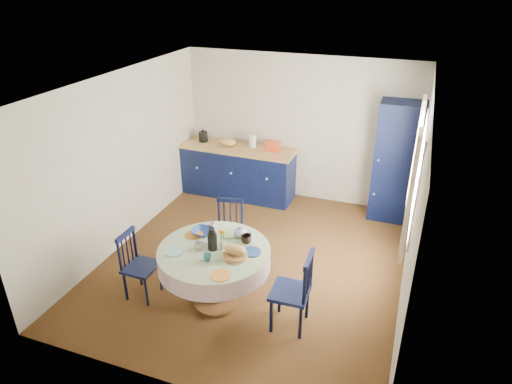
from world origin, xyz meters
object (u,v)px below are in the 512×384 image
chair_left (138,265)px  mug_b (207,257)px  chair_right (294,291)px  mug_c (246,239)px  dining_table (215,258)px  chair_far (229,231)px  kitchen_counter (238,171)px  cobalt_bowl (203,232)px  pantry_cabinet (396,162)px  mug_a (198,246)px  mug_d (212,226)px

chair_left → mug_b: (1.00, -0.08, 0.39)m
chair_right → mug_c: bearing=-115.4°
dining_table → chair_far: dining_table is taller
kitchen_counter → cobalt_bowl: (0.61, -2.64, 0.36)m
pantry_cabinet → mug_a: (-1.95, -3.05, -0.13)m
chair_far → mug_b: chair_far is taller
mug_c → chair_left: bearing=-162.3°
cobalt_bowl → pantry_cabinet: bearing=53.2°
chair_left → chair_far: bearing=-33.4°
mug_c → mug_d: size_ratio=1.43×
mug_a → chair_left: bearing=-173.0°
pantry_cabinet → cobalt_bowl: bearing=-127.4°
dining_table → mug_c: bearing=40.7°
kitchen_counter → chair_right: size_ratio=2.10×
chair_far → cobalt_bowl: 0.79m
mug_a → cobalt_bowl: bearing=108.0°
pantry_cabinet → mug_b: bearing=-119.0°
kitchen_counter → dining_table: (0.89, -2.90, 0.20)m
dining_table → cobalt_bowl: dining_table is taller
pantry_cabinet → mug_d: bearing=-128.2°
chair_far → pantry_cabinet: bearing=33.5°
dining_table → mug_c: (0.30, 0.25, 0.18)m
kitchen_counter → cobalt_bowl: bearing=-76.1°
chair_right → cobalt_bowl: 1.33m
mug_b → mug_d: 0.69m
kitchen_counter → mug_d: size_ratio=22.09×
mug_a → cobalt_bowl: size_ratio=0.42×
mug_a → mug_c: (0.47, 0.31, 0.01)m
pantry_cabinet → mug_a: 3.62m
kitchen_counter → mug_b: bearing=-72.9°
kitchen_counter → chair_left: (-0.09, -3.05, -0.03)m
pantry_cabinet → chair_left: pantry_cabinet is taller
mug_d → cobalt_bowl: size_ratio=0.36×
pantry_cabinet → mug_a: size_ratio=17.83×
cobalt_bowl → chair_far: bearing=86.4°
mug_b → cobalt_bowl: bearing=121.3°
kitchen_counter → pantry_cabinet: 2.71m
mug_a → mug_b: 0.27m
chair_far → mug_d: size_ratio=9.63×
mug_a → mug_c: mug_c is taller
kitchen_counter → chair_right: (1.87, -2.94, 0.03)m
mug_c → cobalt_bowl: size_ratio=0.52×
chair_far → chair_right: 1.57m
chair_right → mug_d: bearing=-112.5°
chair_right → mug_d: (-1.20, 0.45, 0.34)m
chair_left → mug_b: bearing=-94.1°
chair_far → mug_d: bearing=-100.9°
chair_left → cobalt_bowl: (0.70, 0.41, 0.38)m
dining_table → cobalt_bowl: size_ratio=5.12×
chair_left → mug_c: 1.40m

